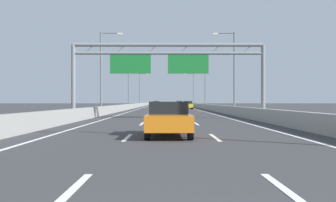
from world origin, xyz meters
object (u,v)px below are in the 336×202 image
object	(u,v)px
streetlamp_left_far	(130,82)
streetlamp_left_mid	(103,67)
streetlamp_right_far	(204,82)
blue_car	(155,104)
sign_gantry	(166,61)
streetlamp_right_mid	(232,67)
streetlamp_right_distant	(193,87)
white_car	(179,104)
black_car	(157,103)
streetlamp_left_distant	(141,87)
orange_car	(169,119)
yellow_car	(188,105)

from	to	relation	value
streetlamp_left_far	streetlamp_left_mid	bearing A→B (deg)	-90.00
streetlamp_right_far	blue_car	size ratio (longest dim) A/B	2.30
sign_gantry	streetlamp_right_mid	xyz separation A→B (m)	(7.64, 11.56, 0.59)
streetlamp_left_mid	blue_car	distance (m)	66.50
sign_gantry	streetlamp_right_far	distance (m)	43.30
streetlamp_right_mid	streetlamp_right_distant	bearing A→B (deg)	90.00
streetlamp_right_distant	white_car	size ratio (longest dim) A/B	2.06
streetlamp_right_mid	black_car	world-z (taller)	streetlamp_right_mid
streetlamp_left_far	black_car	world-z (taller)	streetlamp_left_far
streetlamp_left_distant	black_car	distance (m)	25.21
streetlamp_right_mid	black_car	distance (m)	87.37
streetlamp_left_far	black_car	bearing A→B (deg)	85.85
orange_car	streetlamp_right_mid	bearing A→B (deg)	73.94
streetlamp_left_distant	orange_car	world-z (taller)	streetlamp_left_distant
streetlamp_right_mid	streetlamp_right_distant	distance (m)	62.11
orange_car	streetlamp_right_far	bearing A→B (deg)	82.48
streetlamp_left_mid	orange_car	size ratio (longest dim) A/B	2.23
blue_car	sign_gantry	bearing A→B (deg)	-87.60
streetlamp_left_mid	streetlamp_right_distant	distance (m)	63.88
sign_gantry	orange_car	size ratio (longest dim) A/B	3.82
streetlamp_left_mid	white_car	world-z (taller)	streetlamp_left_mid
yellow_car	white_car	xyz separation A→B (m)	(-0.27, 35.37, 0.02)
streetlamp_left_mid	streetlamp_right_far	size ratio (longest dim) A/B	1.00
streetlamp_left_mid	yellow_car	world-z (taller)	streetlamp_left_mid
black_car	white_car	distance (m)	26.32
black_car	blue_car	xyz separation A→B (m)	(-0.00, -20.35, -0.04)
streetlamp_left_distant	yellow_car	xyz separation A→B (m)	(11.31, -36.29, -4.64)
streetlamp_right_mid	yellow_car	distance (m)	26.48
streetlamp_left_far	white_car	distance (m)	32.42
streetlamp_right_distant	blue_car	world-z (taller)	streetlamp_right_distant
blue_car	white_car	world-z (taller)	white_car
sign_gantry	streetlamp_right_distant	xyz separation A→B (m)	(7.64, 73.67, 0.59)
blue_car	streetlamp_left_distant	bearing A→B (deg)	-134.49
sign_gantry	black_car	size ratio (longest dim) A/B	3.85
streetlamp_left_mid	streetlamp_right_distant	bearing A→B (deg)	76.48
white_car	streetlamp_left_far	bearing A→B (deg)	-110.12
streetlamp_left_mid	streetlamp_right_distant	xyz separation A→B (m)	(14.93, 62.11, 0.00)
streetlamp_right_far	streetlamp_right_distant	distance (m)	31.05
streetlamp_right_far	orange_car	bearing A→B (deg)	-97.52
white_car	sign_gantry	bearing A→B (deg)	-92.95
streetlamp_right_mid	streetlamp_left_distant	distance (m)	63.88
streetlamp_right_far	streetlamp_left_distant	distance (m)	34.46
sign_gantry	yellow_car	bearing A→B (deg)	83.87
streetlamp_right_mid	orange_car	distance (m)	27.74
streetlamp_left_far	streetlamp_right_far	distance (m)	14.93
black_car	orange_car	bearing A→B (deg)	-88.31
streetlamp_right_mid	streetlamp_left_distant	xyz separation A→B (m)	(-14.93, 62.11, 0.00)
streetlamp_left_distant	white_car	bearing A→B (deg)	-4.78
streetlamp_left_distant	streetlamp_right_distant	world-z (taller)	same
orange_car	yellow_car	xyz separation A→B (m)	(3.94, 52.09, 0.01)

